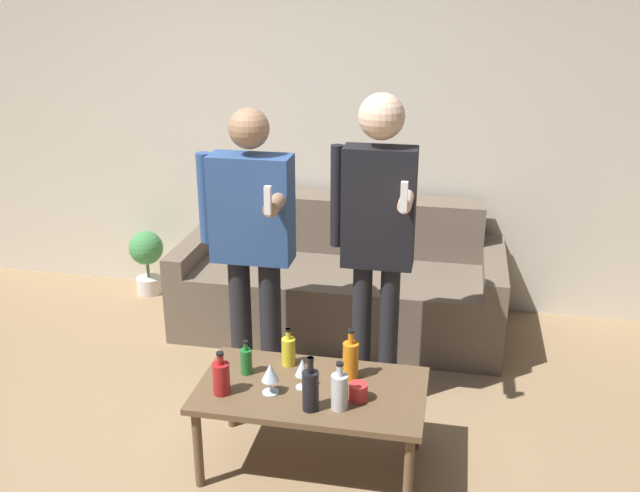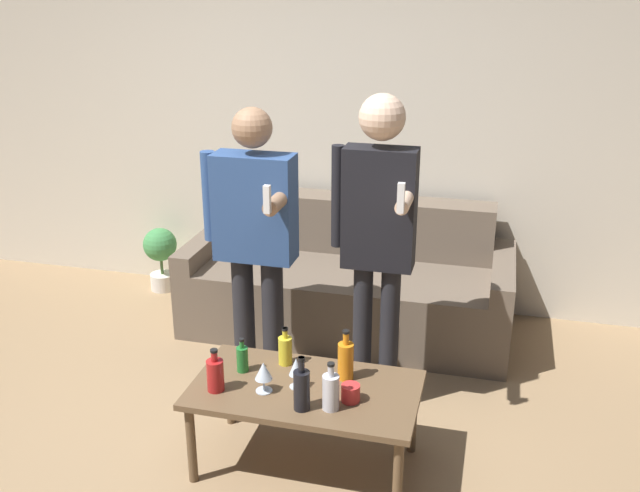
{
  "view_description": "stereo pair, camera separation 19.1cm",
  "coord_description": "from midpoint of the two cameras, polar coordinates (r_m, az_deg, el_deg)",
  "views": [
    {
      "loc": [
        1.11,
        -2.58,
        2.23
      ],
      "look_at": [
        0.44,
        0.74,
        0.95
      ],
      "focal_mm": 40.0,
      "sensor_mm": 36.0,
      "label": 1
    },
    {
      "loc": [
        1.29,
        -2.54,
        2.23
      ],
      "look_at": [
        0.44,
        0.74,
        0.95
      ],
      "focal_mm": 40.0,
      "sensor_mm": 36.0,
      "label": 2
    }
  ],
  "objects": [
    {
      "name": "potted_plant",
      "position": [
        5.46,
        -14.67,
        -0.78
      ],
      "size": [
        0.25,
        0.25,
        0.49
      ],
      "color": "silver",
      "rests_on": "ground_plane"
    },
    {
      "name": "bottle_orange",
      "position": [
        3.49,
        -7.5,
        -9.08
      ],
      "size": [
        0.06,
        0.06,
        0.18
      ],
      "color": "#23752D",
      "rests_on": "coffee_table"
    },
    {
      "name": "person_standing_right",
      "position": [
        3.63,
        3.11,
        1.56
      ],
      "size": [
        0.43,
        0.43,
        1.72
      ],
      "color": "#232328",
      "rests_on": "ground_plane"
    },
    {
      "name": "wall_back",
      "position": [
        5.02,
        -2.77,
        10.54
      ],
      "size": [
        8.0,
        0.06,
        2.7
      ],
      "color": "beige",
      "rests_on": "ground_plane"
    },
    {
      "name": "person_standing_left",
      "position": [
        3.88,
        -6.92,
        1.12
      ],
      "size": [
        0.52,
        0.42,
        1.61
      ],
      "color": "#232328",
      "rests_on": "ground_plane"
    },
    {
      "name": "coffee_table",
      "position": [
        3.41,
        -2.33,
        -11.93
      ],
      "size": [
        1.06,
        0.59,
        0.44
      ],
      "color": "brown",
      "rests_on": "ground_plane"
    },
    {
      "name": "bottle_red",
      "position": [
        3.54,
        -4.1,
        -8.36
      ],
      "size": [
        0.07,
        0.07,
        0.2
      ],
      "color": "yellow",
      "rests_on": "coffee_table"
    },
    {
      "name": "cup_on_table",
      "position": [
        3.28,
        1.38,
        -11.62
      ],
      "size": [
        0.09,
        0.09,
        0.08
      ],
      "color": "red",
      "rests_on": "coffee_table"
    },
    {
      "name": "bottle_yellow",
      "position": [
        3.41,
        0.85,
        -9.04
      ],
      "size": [
        0.08,
        0.08,
        0.25
      ],
      "color": "orange",
      "rests_on": "coffee_table"
    },
    {
      "name": "wine_glass_far",
      "position": [
        3.31,
        -5.69,
        -10.13
      ],
      "size": [
        0.08,
        0.08,
        0.15
      ],
      "color": "silver",
      "rests_on": "coffee_table"
    },
    {
      "name": "couch",
      "position": [
        4.79,
        0.5,
        -3.03
      ],
      "size": [
        2.12,
        0.88,
        0.84
      ],
      "color": "#6B5B4C",
      "rests_on": "ground_plane"
    },
    {
      "name": "bottle_dark",
      "position": [
        3.2,
        -0.17,
        -11.5
      ],
      "size": [
        0.08,
        0.08,
        0.23
      ],
      "color": "silver",
      "rests_on": "coffee_table"
    },
    {
      "name": "ground_plane",
      "position": [
        3.6,
        -11.39,
        -18.07
      ],
      "size": [
        16.0,
        16.0,
        0.0
      ],
      "primitive_type": "plane",
      "color": "#997A56"
    },
    {
      "name": "bottle_green",
      "position": [
        3.19,
        -2.52,
        -11.39
      ],
      "size": [
        0.07,
        0.07,
        0.26
      ],
      "color": "black",
      "rests_on": "coffee_table"
    },
    {
      "name": "wine_glass_near",
      "position": [
        3.34,
        -3.08,
        -9.76
      ],
      "size": [
        0.07,
        0.07,
        0.15
      ],
      "color": "silver",
      "rests_on": "coffee_table"
    },
    {
      "name": "bottle_clear",
      "position": [
        3.35,
        -9.56,
        -10.33
      ],
      "size": [
        0.08,
        0.08,
        0.21
      ],
      "color": "#B21E1E",
      "rests_on": "coffee_table"
    }
  ]
}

